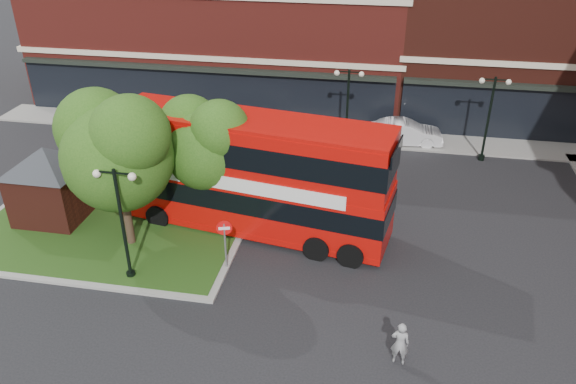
% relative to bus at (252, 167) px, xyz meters
% --- Properties ---
extents(ground, '(120.00, 120.00, 0.00)m').
position_rel_bus_xyz_m(ground, '(1.43, -4.89, -3.15)').
color(ground, black).
rests_on(ground, ground).
extents(pavement_far, '(44.00, 3.00, 0.12)m').
position_rel_bus_xyz_m(pavement_far, '(1.43, 11.61, -3.09)').
color(pavement_far, slate).
rests_on(pavement_far, ground).
extents(traffic_island, '(12.60, 7.60, 0.15)m').
position_rel_bus_xyz_m(traffic_island, '(-6.57, -1.89, -3.08)').
color(traffic_island, gray).
rests_on(traffic_island, ground).
extents(kiosk, '(6.51, 6.51, 3.60)m').
position_rel_bus_xyz_m(kiosk, '(-9.57, -0.89, -0.84)').
color(kiosk, '#471911').
rests_on(kiosk, traffic_island).
extents(tree_island_west, '(5.40, 4.71, 7.21)m').
position_rel_bus_xyz_m(tree_island_west, '(-5.16, -2.32, 1.64)').
color(tree_island_west, '#2D2116').
rests_on(tree_island_west, ground).
extents(tree_island_east, '(4.46, 3.90, 6.29)m').
position_rel_bus_xyz_m(tree_island_east, '(-2.15, 0.17, 1.09)').
color(tree_island_east, '#2D2116').
rests_on(tree_island_east, ground).
extents(lamp_island, '(1.72, 0.36, 5.00)m').
position_rel_bus_xyz_m(lamp_island, '(-4.07, -4.69, -0.32)').
color(lamp_island, black).
rests_on(lamp_island, ground).
extents(lamp_far_left, '(1.72, 0.36, 5.00)m').
position_rel_bus_xyz_m(lamp_far_left, '(3.43, 9.61, -0.32)').
color(lamp_far_left, black).
rests_on(lamp_far_left, ground).
extents(lamp_far_right, '(1.72, 0.36, 5.00)m').
position_rel_bus_xyz_m(lamp_far_right, '(11.43, 9.61, -0.32)').
color(lamp_far_right, black).
rests_on(lamp_far_right, ground).
extents(bus, '(12.87, 4.90, 4.80)m').
position_rel_bus_xyz_m(bus, '(0.00, 0.00, 0.00)').
color(bus, '#B50B07').
rests_on(bus, ground).
extents(woman, '(0.64, 0.45, 1.68)m').
position_rel_bus_xyz_m(woman, '(6.79, -7.43, -2.31)').
color(woman, gray).
rests_on(woman, ground).
extents(car_silver, '(4.75, 2.28, 1.57)m').
position_rel_bus_xyz_m(car_silver, '(-3.50, 9.61, -2.37)').
color(car_silver, '#B0B4B8').
rests_on(car_silver, ground).
extents(car_white, '(4.76, 2.02, 1.53)m').
position_rel_bus_xyz_m(car_white, '(6.92, 11.11, -2.39)').
color(car_white, white).
rests_on(car_white, ground).
extents(no_entry_sign, '(0.64, 0.23, 2.36)m').
position_rel_bus_xyz_m(no_entry_sign, '(-0.37, -3.39, -1.46)').
color(no_entry_sign, slate).
rests_on(no_entry_sign, ground).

